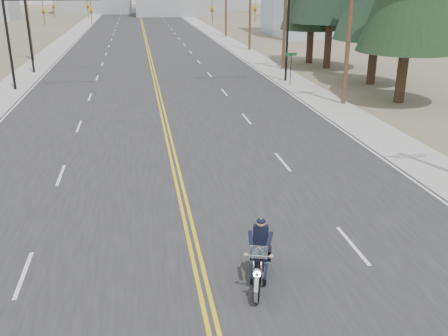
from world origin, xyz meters
TOP-DOWN VIEW (x-y plane):
  - road at (0.00, 70.00)m, footprint 20.00×200.00m
  - sidewalk_left at (-11.50, 70.00)m, footprint 3.00×200.00m
  - sidewalk_right at (11.50, 70.00)m, footprint 3.00×200.00m
  - traffic_mast_left at (-8.98, 32.00)m, footprint 7.10×0.26m
  - traffic_mast_right at (8.98, 32.00)m, footprint 7.10×0.26m
  - traffic_mast_far at (-9.31, 40.00)m, footprint 6.10×0.26m
  - street_sign at (10.80, 30.00)m, footprint 0.90×0.06m
  - utility_pole_b at (12.50, 23.00)m, footprint 2.20×0.30m
  - utility_pole_c at (12.50, 38.00)m, footprint 2.20×0.30m
  - utility_pole_d at (12.50, 53.00)m, footprint 2.20×0.30m
  - utility_pole_left at (-12.50, 48.00)m, footprint 2.20×0.30m
  - motorcyclist at (1.57, 2.50)m, footprint 1.66×2.54m

SIDE VIEW (x-z plane):
  - road at x=0.00m, z-range 0.00..0.01m
  - sidewalk_left at x=-11.50m, z-range 0.00..0.01m
  - sidewalk_right at x=11.50m, z-range 0.00..0.01m
  - motorcyclist at x=1.57m, z-range 0.00..1.83m
  - street_sign at x=10.80m, z-range 0.49..3.12m
  - traffic_mast_far at x=-9.31m, z-range 1.37..8.37m
  - traffic_mast_left at x=-8.98m, z-range 1.44..8.44m
  - traffic_mast_right at x=8.98m, z-range 1.44..8.44m
  - utility_pole_left at x=-12.50m, z-range 0.23..10.73m
  - utility_pole_c at x=12.50m, z-range 0.23..11.23m
  - utility_pole_b at x=12.50m, z-range 0.23..11.73m
  - utility_pole_d at x=12.50m, z-range 0.23..11.73m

